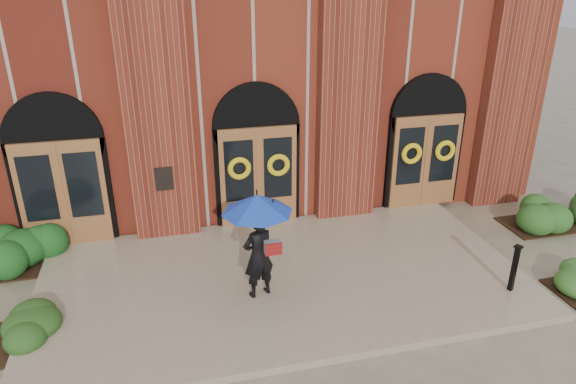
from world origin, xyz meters
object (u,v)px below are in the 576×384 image
object	(u,v)px
metal_post	(514,267)
hedge_wall_left	(8,251)
man_with_umbrella	(258,226)
hedge_wall_right	(561,211)

from	to	relation	value
metal_post	hedge_wall_left	distance (m)	10.68
man_with_umbrella	hedge_wall_right	distance (m)	8.45
man_with_umbrella	hedge_wall_left	bearing A→B (deg)	-44.71
man_with_umbrella	hedge_wall_right	xyz separation A→B (m)	(8.22, 1.48, -1.30)
metal_post	hedge_wall_right	distance (m)	4.19
hedge_wall_right	hedge_wall_left	bearing A→B (deg)	175.16
hedge_wall_right	man_with_umbrella	bearing A→B (deg)	-169.81
hedge_wall_left	metal_post	bearing A→B (deg)	-20.19
hedge_wall_left	hedge_wall_right	distance (m)	13.38
man_with_umbrella	hedge_wall_left	xyz separation A→B (m)	(-5.11, 2.61, -1.26)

